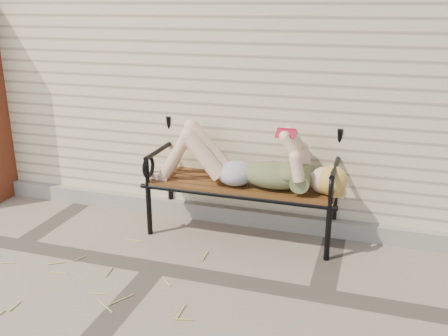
% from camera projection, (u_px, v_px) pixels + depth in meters
% --- Properties ---
extents(ground, '(80.00, 80.00, 0.00)m').
position_uv_depth(ground, '(156.00, 268.00, 3.81)').
color(ground, gray).
rests_on(ground, ground).
extents(house_wall, '(8.00, 4.00, 3.00)m').
position_uv_depth(house_wall, '(256.00, 39.00, 6.04)').
color(house_wall, beige).
rests_on(house_wall, ground).
extents(foundation_strip, '(8.00, 0.10, 0.15)m').
position_uv_depth(foundation_strip, '(200.00, 211.00, 4.66)').
color(foundation_strip, '#9B968C').
rests_on(foundation_strip, ground).
extents(garden_bench, '(1.73, 0.69, 1.12)m').
position_uv_depth(garden_bench, '(245.00, 162.00, 4.26)').
color(garden_bench, black).
rests_on(garden_bench, ground).
extents(reading_woman, '(1.63, 0.37, 0.51)m').
position_uv_depth(reading_woman, '(243.00, 163.00, 4.12)').
color(reading_woman, '#0A324C').
rests_on(reading_woman, ground).
extents(straw_scatter, '(2.76, 1.72, 0.01)m').
position_uv_depth(straw_scatter, '(10.00, 266.00, 3.83)').
color(straw_scatter, tan).
rests_on(straw_scatter, ground).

